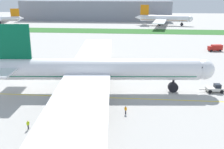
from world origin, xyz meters
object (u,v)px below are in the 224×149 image
at_px(airliner_foreground, 95,70).
at_px(ground_crew_marshaller_front, 126,109).
at_px(pushback_tug, 215,88).
at_px(service_truck_baggage_loader, 215,48).
at_px(ground_crew_wingwalker_port, 28,124).
at_px(parked_airliner_far_centre, 163,19).

height_order(airliner_foreground, ground_crew_marshaller_front, airliner_foreground).
xyz_separation_m(airliner_foreground, pushback_tug, (30.61, 2.73, -4.86)).
bearing_deg(service_truck_baggage_loader, pushback_tug, -105.06).
relative_size(ground_crew_wingwalker_port, parked_airliner_far_centre, 0.02).
height_order(pushback_tug, service_truck_baggage_loader, service_truck_baggage_loader).
bearing_deg(pushback_tug, airliner_foreground, -174.90).
distance_m(airliner_foreground, ground_crew_marshaller_front, 15.75).
distance_m(pushback_tug, ground_crew_wingwalker_port, 46.19).
bearing_deg(ground_crew_wingwalker_port, service_truck_baggage_loader, 54.52).
distance_m(pushback_tug, service_truck_baggage_loader, 54.13).
relative_size(ground_crew_marshaller_front, service_truck_baggage_loader, 0.28).
xyz_separation_m(service_truck_baggage_loader, parked_airliner_far_centre, (-14.18, 98.21, 3.87)).
xyz_separation_m(ground_crew_marshaller_front, parked_airliner_far_centre, (22.06, 165.63, 4.31)).
height_order(airliner_foreground, service_truck_baggage_loader, airliner_foreground).
xyz_separation_m(airliner_foreground, ground_crew_wingwalker_port, (-9.23, -20.64, -4.76)).
height_order(pushback_tug, ground_crew_marshaller_front, pushback_tug).
bearing_deg(pushback_tug, ground_crew_marshaller_front, -145.65).
bearing_deg(parked_airliner_far_centre, airliner_foreground, -101.25).
bearing_deg(service_truck_baggage_loader, parked_airliner_far_centre, 98.22).
relative_size(airliner_foreground, pushback_tug, 15.79).
height_order(ground_crew_wingwalker_port, parked_airliner_far_centre, parked_airliner_far_centre).
height_order(airliner_foreground, pushback_tug, airliner_foreground).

